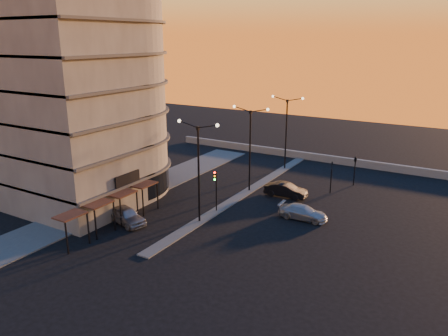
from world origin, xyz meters
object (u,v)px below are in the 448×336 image
car_sedan (286,190)px  streetlamp_mid (250,142)px  car_wagon (303,212)px  car_hatchback (126,215)px  traffic_light_main (216,184)px

car_sedan → streetlamp_mid: bearing=92.7°
streetlamp_mid → car_wagon: bearing=-28.7°
streetlamp_mid → car_hatchback: size_ratio=2.06×
traffic_light_main → car_hatchback: (-5.68, -6.55, -2.10)m
car_hatchback → car_sedan: 17.23m
traffic_light_main → car_wagon: size_ratio=0.92×
car_wagon → car_hatchback: bearing=121.7°
streetlamp_mid → car_sedan: size_ratio=2.08×
car_hatchback → car_wagon: (13.68, 9.31, -0.12)m
streetlamp_mid → car_wagon: streetlamp_mid is taller
traffic_light_main → car_hatchback: 8.92m
streetlamp_mid → car_sedan: streetlamp_mid is taller
car_wagon → car_sedan: bearing=35.8°
car_sedan → car_wagon: (3.79, -4.80, -0.08)m
streetlamp_mid → traffic_light_main: bearing=-90.0°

